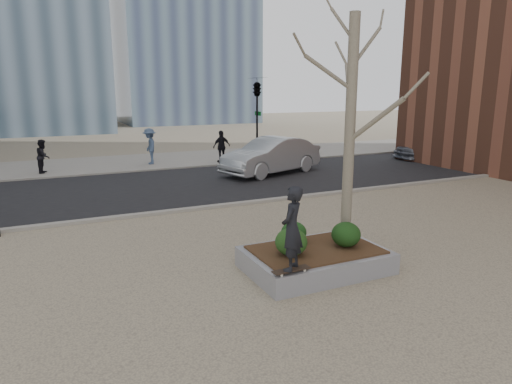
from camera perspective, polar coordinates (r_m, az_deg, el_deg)
name	(u,v)px	position (r m, az deg, el deg)	size (l,w,h in m)	color
ground	(275,277)	(9.84, 2.37, -10.62)	(120.00, 120.00, 0.00)	tan
street	(161,187)	(18.88, -11.80, 0.60)	(60.00, 8.00, 0.02)	black
far_sidewalk	(130,163)	(25.64, -15.52, 3.57)	(60.00, 6.00, 0.02)	gray
planter	(315,260)	(10.22, 7.42, -8.43)	(3.00, 2.00, 0.45)	gray
planter_mulch	(316,250)	(10.13, 7.46, -7.14)	(2.70, 1.70, 0.04)	#382314
sycamore_tree	(352,94)	(10.36, 11.85, 11.88)	(2.80, 2.80, 6.60)	gray
shrub_left	(291,242)	(9.61, 4.42, -6.24)	(0.68, 0.68, 0.58)	#123B15
shrub_middle	(294,232)	(10.37, 4.75, -5.06)	(0.58, 0.58, 0.49)	#123915
shrub_right	(346,234)	(10.30, 11.19, -5.22)	(0.65, 0.65, 0.55)	black
skateboard	(291,271)	(8.91, 4.42, -9.81)	(0.78, 0.20, 0.07)	black
skateboarder	(292,229)	(8.62, 4.51, -4.58)	(0.59, 0.39, 1.63)	black
car_silver	(271,156)	(21.31, 1.93, 4.55)	(1.78, 5.09, 1.68)	#AFB3B8
car_third	(434,146)	(28.01, 21.33, 5.34)	(1.92, 4.73, 1.37)	slate
pedestrian_a	(43,156)	(23.69, -25.05, 4.08)	(0.77, 0.60, 1.58)	black
pedestrian_b	(150,146)	(24.66, -13.14, 5.60)	(1.22, 0.70, 1.88)	#3F5271
pedestrian_c	(222,147)	(24.66, -4.31, 5.69)	(1.00, 0.42, 1.71)	black
traffic_light_far	(257,120)	(25.05, 0.13, 8.99)	(0.60, 2.48, 4.50)	black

